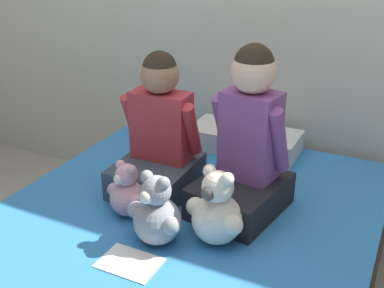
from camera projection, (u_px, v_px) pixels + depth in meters
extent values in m
cube|color=white|center=(173.00, 253.00, 1.94)|extent=(1.46, 1.85, 0.21)
cube|color=#337FC6|center=(173.00, 228.00, 1.89)|extent=(1.48, 1.87, 0.03)
cube|color=#384251|center=(156.00, 176.00, 2.11)|extent=(0.32, 0.38, 0.13)
cube|color=#B23338|center=(161.00, 126.00, 2.07)|extent=(0.26, 0.13, 0.30)
sphere|color=#9E7051|center=(160.00, 75.00, 1.98)|extent=(0.16, 0.16, 0.16)
sphere|color=#2D2319|center=(160.00, 68.00, 1.96)|extent=(0.14, 0.14, 0.14)
cylinder|color=#B23338|center=(133.00, 119.00, 2.12)|extent=(0.06, 0.14, 0.25)
cylinder|color=#B23338|center=(191.00, 130.00, 2.01)|extent=(0.06, 0.14, 0.25)
cube|color=black|center=(240.00, 196.00, 1.95)|extent=(0.36, 0.43, 0.14)
cube|color=#7F4789|center=(250.00, 135.00, 1.89)|extent=(0.24, 0.18, 0.36)
sphere|color=beige|center=(254.00, 72.00, 1.79)|extent=(0.17, 0.17, 0.17)
sphere|color=#2D2319|center=(254.00, 64.00, 1.78)|extent=(0.15, 0.15, 0.15)
cylinder|color=#7F4789|center=(224.00, 126.00, 1.96)|extent=(0.08, 0.16, 0.29)
cylinder|color=#7F4789|center=(279.00, 141.00, 1.82)|extent=(0.08, 0.16, 0.29)
sphere|color=#DBA3B2|center=(128.00, 198.00, 1.92)|extent=(0.15, 0.15, 0.15)
sphere|color=#DBA3B2|center=(127.00, 175.00, 1.88)|extent=(0.09, 0.09, 0.09)
sphere|color=white|center=(119.00, 179.00, 1.86)|extent=(0.04, 0.04, 0.04)
sphere|color=#DBA3B2|center=(121.00, 164.00, 1.89)|extent=(0.04, 0.04, 0.04)
sphere|color=#DBA3B2|center=(131.00, 170.00, 1.85)|extent=(0.04, 0.04, 0.04)
sphere|color=#DBA3B2|center=(114.00, 189.00, 1.95)|extent=(0.06, 0.06, 0.06)
sphere|color=#DBA3B2|center=(136.00, 202.00, 1.86)|extent=(0.06, 0.06, 0.06)
sphere|color=silver|center=(217.00, 219.00, 1.75)|extent=(0.19, 0.19, 0.19)
sphere|color=silver|center=(218.00, 187.00, 1.69)|extent=(0.12, 0.12, 0.12)
sphere|color=#4C4742|center=(209.00, 193.00, 1.66)|extent=(0.05, 0.05, 0.05)
sphere|color=silver|center=(209.00, 171.00, 1.70)|extent=(0.05, 0.05, 0.05)
sphere|color=silver|center=(227.00, 179.00, 1.65)|extent=(0.05, 0.05, 0.05)
sphere|color=silver|center=(196.00, 207.00, 1.78)|extent=(0.07, 0.07, 0.07)
sphere|color=silver|center=(233.00, 225.00, 1.67)|extent=(0.07, 0.07, 0.07)
sphere|color=#939399|center=(157.00, 221.00, 1.75)|extent=(0.18, 0.18, 0.18)
sphere|color=#939399|center=(155.00, 190.00, 1.70)|extent=(0.11, 0.11, 0.11)
sphere|color=white|center=(147.00, 197.00, 1.67)|extent=(0.05, 0.05, 0.05)
sphere|color=#939399|center=(147.00, 176.00, 1.70)|extent=(0.05, 0.05, 0.05)
sphere|color=#939399|center=(164.00, 183.00, 1.66)|extent=(0.05, 0.05, 0.05)
sphere|color=#939399|center=(136.00, 210.00, 1.78)|extent=(0.07, 0.07, 0.07)
sphere|color=#939399|center=(171.00, 226.00, 1.68)|extent=(0.07, 0.07, 0.07)
cube|color=silver|center=(244.00, 140.00, 2.50)|extent=(0.56, 0.26, 0.11)
cube|color=white|center=(130.00, 263.00, 1.67)|extent=(0.21, 0.15, 0.00)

